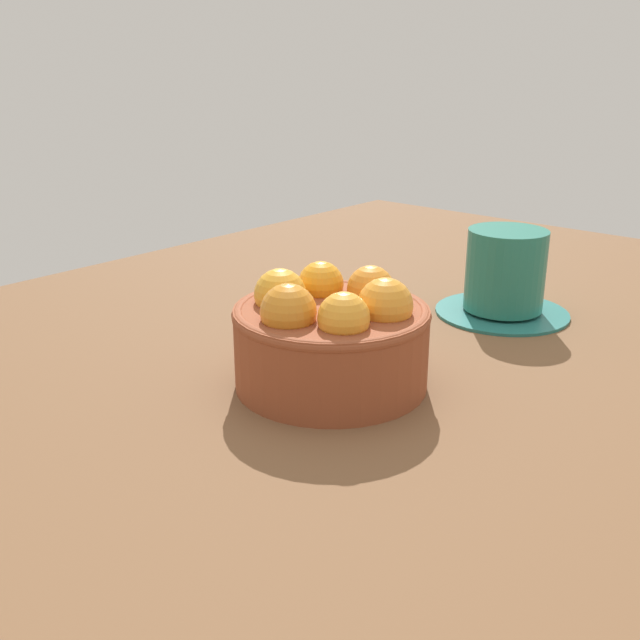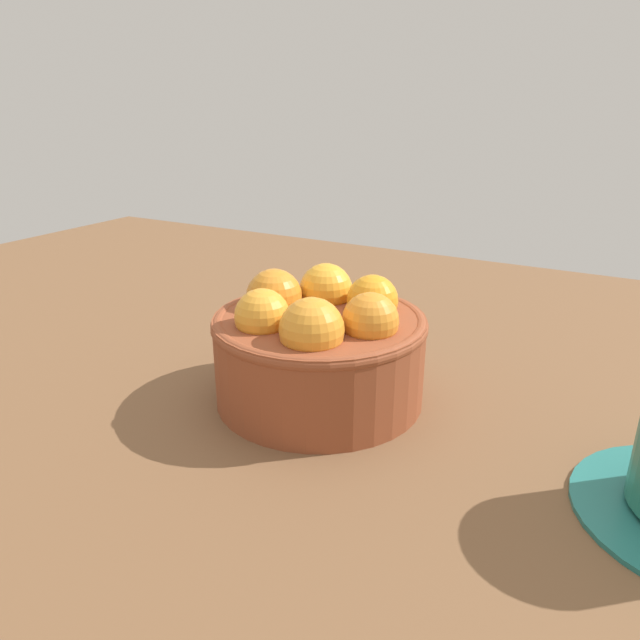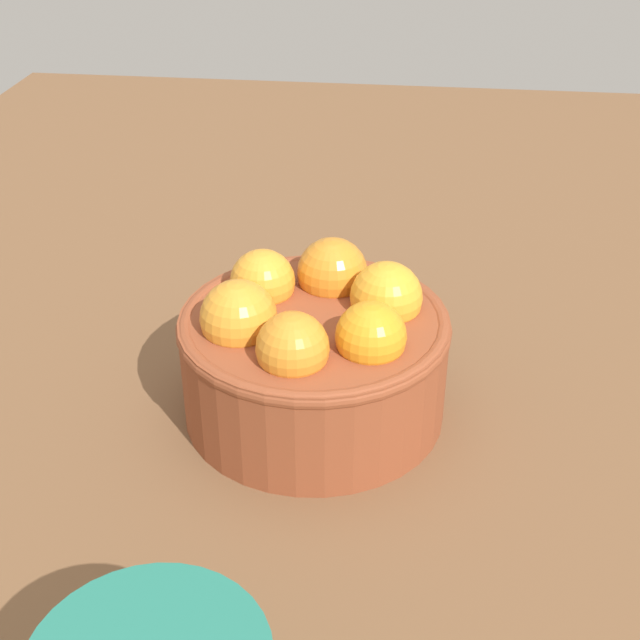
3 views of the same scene
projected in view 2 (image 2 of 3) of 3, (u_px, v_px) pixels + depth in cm
name	position (u px, v px, depth cm)	size (l,w,h in cm)	color
ground_plane	(319.00, 420.00, 43.32)	(132.19, 89.72, 3.90)	brown
terracotta_bowl	(319.00, 345.00, 41.16)	(15.14, 15.14, 9.04)	brown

